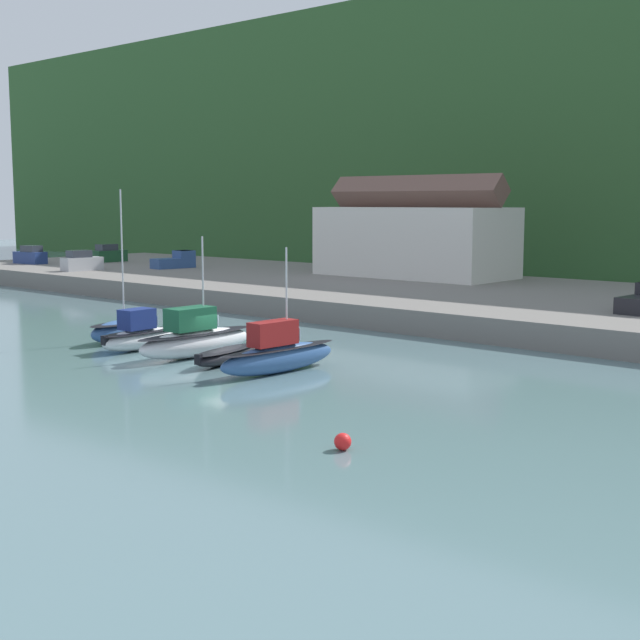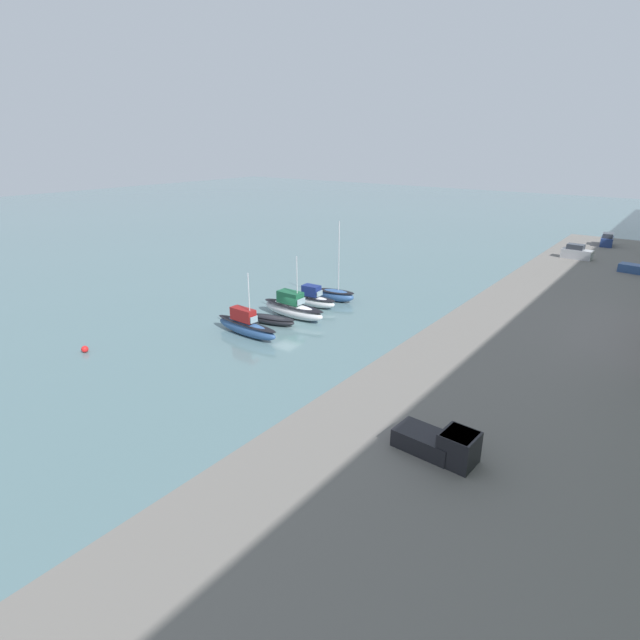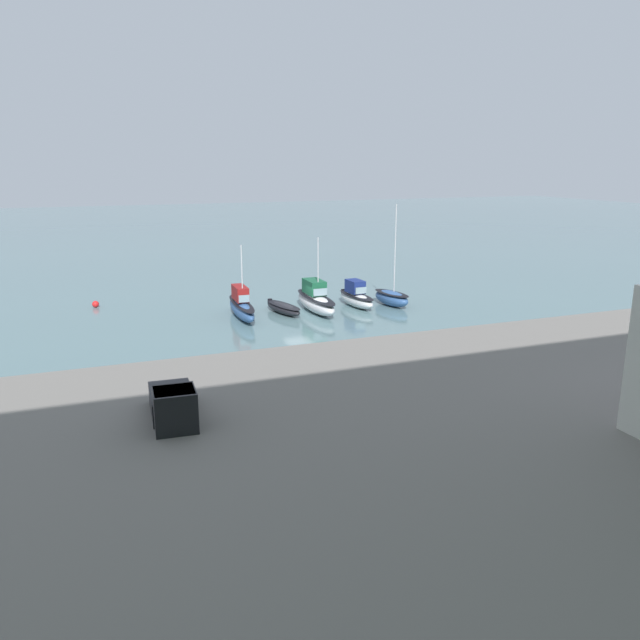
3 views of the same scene
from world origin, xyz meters
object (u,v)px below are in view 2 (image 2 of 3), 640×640
moored_boat_1 (313,299)px  parked_car_0 (577,253)px  moored_boat_2 (293,308)px  moored_boat_3 (272,320)px  parked_car_1 (607,240)px  moored_boat_4 (246,326)px  moored_boat_0 (336,295)px  pickup_truck_1 (442,444)px  mooring_buoy_0 (85,349)px

moored_boat_1 → parked_car_0: size_ratio=1.41×
moored_boat_2 → moored_boat_3: (3.03, -0.38, -0.59)m
parked_car_1 → parked_car_0: bearing=-104.7°
moored_boat_4 → parked_car_0: (-49.37, 20.57, 1.60)m
moored_boat_4 → moored_boat_0: bearing=179.5°
moored_boat_4 → parked_car_0: moored_boat_4 is taller
moored_boat_2 → moored_boat_3: moored_boat_2 is taller
moored_boat_2 → moored_boat_4: bearing=-2.1°
moored_boat_1 → pickup_truck_1: (21.07, 25.59, 1.62)m
moored_boat_4 → parked_car_0: bearing=159.3°
moored_boat_3 → moored_boat_4: 4.02m
moored_boat_1 → moored_boat_3: bearing=-2.1°
parked_car_0 → moored_boat_4: bearing=-18.9°
moored_boat_3 → mooring_buoy_0: (16.10, -8.89, -0.19)m
moored_boat_3 → mooring_buoy_0: bearing=-41.6°
moored_boat_3 → pickup_truck_1: size_ratio=1.16×
moored_boat_3 → parked_car_0: size_ratio=1.30×
moored_boat_2 → mooring_buoy_0: bearing=-25.7°
moored_boat_0 → moored_boat_4: size_ratio=1.19×
moored_boat_1 → parked_car_0: parked_car_0 is taller
moored_boat_2 → parked_car_0: bearing=154.6°
moored_boat_3 → parked_car_1: 63.30m
moored_boat_4 → mooring_buoy_0: moored_boat_4 is taller
parked_car_0 → pickup_truck_1: 59.19m
parked_car_0 → parked_car_1: size_ratio=0.98×
moored_boat_2 → moored_boat_4: size_ratio=1.01×
moored_boat_0 → moored_boat_4: (14.79, -0.62, 0.24)m
parked_car_1 → pickup_truck_1: bearing=-94.2°
moored_boat_1 → moored_boat_3: moored_boat_1 is taller
moored_boat_1 → moored_boat_2: size_ratio=0.74×
moored_boat_4 → pickup_truck_1: size_ratio=1.70×
moored_boat_1 → mooring_buoy_0: size_ratio=9.50×
moored_boat_4 → mooring_buoy_0: size_ratio=12.81×
moored_boat_0 → parked_car_1: 53.04m
moored_boat_1 → parked_car_0: 43.33m
parked_car_1 → moored_boat_2: bearing=-118.1°
moored_boat_1 → moored_boat_4: bearing=-2.1°
moored_boat_4 → parked_car_1: 66.98m
moored_boat_1 → moored_boat_0: bearing=160.7°
parked_car_0 → pickup_truck_1: (59.00, 4.70, -0.10)m
moored_boat_0 → mooring_buoy_0: bearing=-28.4°
moored_boat_0 → parked_car_0: (-34.58, 19.95, 1.84)m
moored_boat_0 → moored_boat_3: (10.81, -0.72, -0.29)m
parked_car_0 → mooring_buoy_0: 68.26m
moored_boat_1 → moored_boat_4: moored_boat_4 is taller
parked_car_0 → parked_car_1: (-13.67, 2.02, 0.00)m
moored_boat_0 → moored_boat_3: 10.84m
moored_boat_0 → pickup_truck_1: moored_boat_0 is taller
parked_car_0 → mooring_buoy_0: size_ratio=6.73×
moored_boat_2 → pickup_truck_1: size_ratio=1.71×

